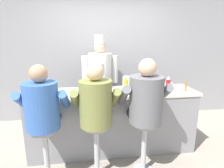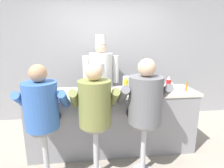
{
  "view_description": "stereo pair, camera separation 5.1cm",
  "coord_description": "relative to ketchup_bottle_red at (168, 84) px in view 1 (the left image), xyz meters",
  "views": [
    {
      "loc": [
        -0.37,
        -2.36,
        1.74
      ],
      "look_at": [
        -0.02,
        0.27,
        1.07
      ],
      "focal_mm": 30.0,
      "sensor_mm": 36.0,
      "label": 1
    },
    {
      "loc": [
        -0.32,
        -2.37,
        1.74
      ],
      "look_at": [
        -0.02,
        0.27,
        1.07
      ],
      "focal_mm": 30.0,
      "sensor_mm": 36.0,
      "label": 2
    }
  ],
  "objects": [
    {
      "name": "wall_back",
      "position": [
        -0.81,
        1.46,
        0.28
      ],
      "size": [
        10.0,
        0.06,
        2.7
      ],
      "color": "#99999E",
      "rests_on": "ground_plane"
    },
    {
      "name": "diner_seated_blue",
      "position": [
        -1.7,
        -0.42,
        -0.13
      ],
      "size": [
        0.59,
        0.58,
        1.46
      ],
      "color": "#B2B5BA",
      "rests_on": "ground_plane"
    },
    {
      "name": "diner_counter",
      "position": [
        -0.81,
        0.13,
        -0.59
      ],
      "size": [
        2.52,
        0.61,
        0.95
      ],
      "color": "gray",
      "rests_on": "ground_plane"
    },
    {
      "name": "water_pitcher_clear",
      "position": [
        -0.58,
        0.21,
        -0.01
      ],
      "size": [
        0.14,
        0.12,
        0.2
      ],
      "color": "silver",
      "rests_on": "diner_counter"
    },
    {
      "name": "mustard_bottle_yellow",
      "position": [
        -0.63,
        0.03,
        0.0
      ],
      "size": [
        0.06,
        0.06,
        0.24
      ],
      "color": "yellow",
      "rests_on": "diner_counter"
    },
    {
      "name": "diner_seated_olive",
      "position": [
        -1.09,
        -0.42,
        -0.13
      ],
      "size": [
        0.59,
        0.58,
        1.46
      ],
      "color": "#B2B5BA",
      "rests_on": "ground_plane"
    },
    {
      "name": "napkin_dispenser_chrome",
      "position": [
        0.06,
        0.1,
        -0.06
      ],
      "size": [
        0.11,
        0.06,
        0.11
      ],
      "color": "silver",
      "rests_on": "diner_counter"
    },
    {
      "name": "cup_stack_steel",
      "position": [
        -0.96,
        0.23,
        0.09
      ],
      "size": [
        0.1,
        0.1,
        0.41
      ],
      "color": "#B7BABF",
      "rests_on": "diner_counter"
    },
    {
      "name": "ground_plane",
      "position": [
        -0.81,
        -0.18,
        -1.07
      ],
      "size": [
        20.0,
        20.0,
        0.0
      ],
      "primitive_type": "plane",
      "color": "#9E9384"
    },
    {
      "name": "ketchup_bottle_red",
      "position": [
        0.0,
        0.0,
        0.0
      ],
      "size": [
        0.07,
        0.07,
        0.24
      ],
      "color": "red",
      "rests_on": "diner_counter"
    },
    {
      "name": "cook_in_whites_near",
      "position": [
        -0.93,
        1.04,
        -0.08
      ],
      "size": [
        0.7,
        0.45,
        1.79
      ],
      "color": "#232328",
      "rests_on": "ground_plane"
    },
    {
      "name": "breakfast_plate",
      "position": [
        -1.64,
        0.11,
        -0.1
      ],
      "size": [
        0.24,
        0.24,
        0.05
      ],
      "color": "white",
      "rests_on": "diner_counter"
    },
    {
      "name": "cereal_bowl",
      "position": [
        -1.31,
        -0.03,
        -0.08
      ],
      "size": [
        0.13,
        0.13,
        0.06
      ],
      "color": "#4C7FB7",
      "rests_on": "diner_counter"
    },
    {
      "name": "coffee_mug_white",
      "position": [
        -0.92,
        -0.0,
        -0.07
      ],
      "size": [
        0.13,
        0.08,
        0.09
      ],
      "color": "white",
      "rests_on": "diner_counter"
    },
    {
      "name": "diner_seated_grey",
      "position": [
        -0.48,
        -0.41,
        -0.11
      ],
      "size": [
        0.62,
        0.62,
        1.5
      ],
      "color": "#B2B5BA",
      "rests_on": "ground_plane"
    },
    {
      "name": "hot_sauce_bottle_orange",
      "position": [
        0.28,
        0.0,
        -0.04
      ],
      "size": [
        0.03,
        0.03,
        0.14
      ],
      "color": "orange",
      "rests_on": "diner_counter"
    }
  ]
}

